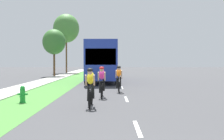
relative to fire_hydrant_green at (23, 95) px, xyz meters
The scene contains 12 objects.
ground_plane 12.11m from the fire_hydrant_green, 67.39° to the left, with size 120.00×120.00×0.00m, color #424244.
grass_verge 11.18m from the fire_hydrant_green, 90.00° to the left, with size 2.52×70.00×0.01m, color #478438.
sidewalk_concrete 11.40m from the fire_hydrant_green, 101.24° to the left, with size 1.92×70.00×0.10m, color #B2ADA3.
lane_markings_center 15.88m from the fire_hydrant_green, 72.95° to the left, with size 0.12×52.20×0.01m.
fire_hydrant_green is the anchor object (origin of this frame).
cyclist_lead 3.29m from the fire_hydrant_green, 18.45° to the right, with size 0.42×1.72×1.58m.
cyclist_trailing 3.89m from the fire_hydrant_green, 27.25° to the left, with size 0.42×1.72×1.58m.
cyclist_distant 6.02m from the fire_hydrant_green, 43.46° to the left, with size 0.42×1.72×1.58m.
bus_blue 13.88m from the fire_hydrant_green, 76.90° to the left, with size 2.78×11.60×3.48m.
sedan_red 33.08m from the fire_hydrant_green, 84.50° to the left, with size 1.98×4.30×1.52m.
street_tree_near 21.16m from the fire_hydrant_green, 98.56° to the left, with size 2.78×2.78×5.74m.
street_tree_far 30.65m from the fire_hydrant_green, 96.12° to the left, with size 4.03×4.03×9.21m.
Camera 1 is at (-0.70, -2.78, 1.84)m, focal length 42.34 mm.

